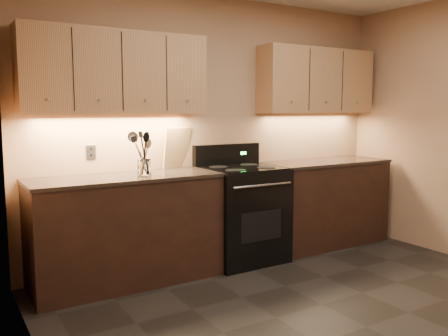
{
  "coord_description": "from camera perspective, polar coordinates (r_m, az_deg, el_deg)",
  "views": [
    {
      "loc": [
        -2.47,
        -2.13,
        1.49
      ],
      "look_at": [
        -0.27,
        1.45,
        0.97
      ],
      "focal_mm": 38.0,
      "sensor_mm": 36.0,
      "label": 1
    }
  ],
  "objects": [
    {
      "name": "outlet_plate",
      "position": [
        4.3,
        -15.72,
        1.86
      ],
      "size": [
        0.08,
        0.01,
        0.12
      ],
      "primitive_type": "cube",
      "color": "#B2B5BA",
      "rests_on": "wall_back"
    },
    {
      "name": "counter_left",
      "position": [
        4.19,
        -11.66,
        -7.23
      ],
      "size": [
        1.62,
        0.62,
        0.93
      ],
      "color": "black",
      "rests_on": "ground"
    },
    {
      "name": "upper_cab_right",
      "position": [
        5.41,
        11.09,
        10.22
      ],
      "size": [
        1.44,
        0.3,
        0.7
      ],
      "primitive_type": "cube",
      "color": "tan",
      "rests_on": "wall_back"
    },
    {
      "name": "steel_skimmer",
      "position": [
        4.08,
        -9.02,
        1.89
      ],
      "size": [
        0.23,
        0.14,
        0.38
      ],
      "primitive_type": null,
      "rotation": [
        -0.06,
        -0.39,
        -0.12
      ],
      "color": "silver",
      "rests_on": "utensil_crock"
    },
    {
      "name": "wall_left",
      "position": [
        2.19,
        -19.16,
        1.67
      ],
      "size": [
        0.04,
        4.0,
        2.6
      ],
      "primitive_type": "cube",
      "color": "tan",
      "rests_on": "ground"
    },
    {
      "name": "counter_right",
      "position": [
        5.39,
        11.84,
        -4.05
      ],
      "size": [
        1.46,
        0.62,
        0.93
      ],
      "color": "black",
      "rests_on": "ground"
    },
    {
      "name": "black_turner",
      "position": [
        4.06,
        -9.22,
        1.99
      ],
      "size": [
        0.12,
        0.21,
        0.39
      ],
      "primitive_type": null,
      "rotation": [
        -0.3,
        0.06,
        0.36
      ],
      "color": "black",
      "rests_on": "utensil_crock"
    },
    {
      "name": "black_spoon",
      "position": [
        4.09,
        -9.83,
        1.81
      ],
      "size": [
        0.08,
        0.13,
        0.36
      ],
      "primitive_type": null,
      "rotation": [
        0.2,
        0.03,
        0.09
      ],
      "color": "black",
      "rests_on": "utensil_crock"
    },
    {
      "name": "floor",
      "position": [
        3.58,
        16.81,
        -17.83
      ],
      "size": [
        4.0,
        4.0,
        0.0
      ],
      "primitive_type": "plane",
      "color": "black",
      "rests_on": "ground"
    },
    {
      "name": "wall_back",
      "position": [
        4.81,
        -0.72,
        4.8
      ],
      "size": [
        4.0,
        0.04,
        2.6
      ],
      "primitive_type": "cube",
      "color": "tan",
      "rests_on": "ground"
    },
    {
      "name": "stove",
      "position": [
        4.69,
        2.14,
        -5.38
      ],
      "size": [
        0.76,
        0.68,
        1.14
      ],
      "color": "black",
      "rests_on": "ground"
    },
    {
      "name": "upper_cab_left",
      "position": [
        4.22,
        -12.83,
        11.1
      ],
      "size": [
        1.6,
        0.3,
        0.7
      ],
      "primitive_type": "cube",
      "color": "tan",
      "rests_on": "wall_back"
    },
    {
      "name": "wooden_spoon",
      "position": [
        4.06,
        -10.0,
        1.36
      ],
      "size": [
        0.14,
        0.07,
        0.3
      ],
      "primitive_type": null,
      "rotation": [
        0.04,
        0.27,
        0.09
      ],
      "color": "tan",
      "rests_on": "utensil_crock"
    },
    {
      "name": "utensil_crock",
      "position": [
        4.09,
        -9.59,
        0.02
      ],
      "size": [
        0.12,
        0.12,
        0.14
      ],
      "color": "white",
      "rests_on": "counter_left"
    },
    {
      "name": "cutting_board",
      "position": [
        4.57,
        -5.67,
        2.42
      ],
      "size": [
        0.32,
        0.15,
        0.39
      ],
      "primitive_type": "cube",
      "rotation": [
        0.14,
        0.0,
        0.28
      ],
      "color": "tan",
      "rests_on": "counter_left"
    },
    {
      "name": "steel_spatula",
      "position": [
        4.11,
        -9.36,
        1.86
      ],
      "size": [
        0.23,
        0.13,
        0.37
      ],
      "primitive_type": null,
      "rotation": [
        0.19,
        -0.33,
        -0.31
      ],
      "color": "silver",
      "rests_on": "utensil_crock"
    }
  ]
}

